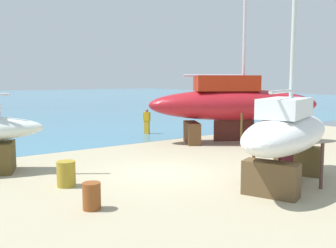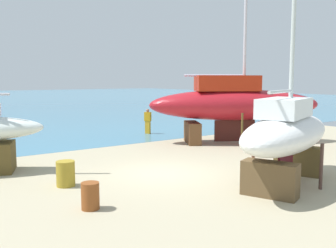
{
  "view_description": "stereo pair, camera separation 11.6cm",
  "coord_description": "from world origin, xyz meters",
  "px_view_note": "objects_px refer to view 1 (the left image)",
  "views": [
    {
      "loc": [
        -8.54,
        -12.22,
        3.73
      ],
      "look_at": [
        1.37,
        1.45,
        1.75
      ],
      "focal_mm": 40.91,
      "sensor_mm": 36.0,
      "label": 1
    },
    {
      "loc": [
        -8.44,
        -12.29,
        3.73
      ],
      "look_at": [
        1.37,
        1.45,
        1.75
      ],
      "focal_mm": 40.91,
      "sensor_mm": 36.0,
      "label": 2
    }
  ],
  "objects_px": {
    "sailboat_small_center": "(234,104)",
    "worker": "(147,121)",
    "barrel_by_slipway": "(92,196)",
    "barrel_tar_black": "(66,174)",
    "sailboat_large_starboard": "(287,134)"
  },
  "relations": [
    {
      "from": "worker",
      "to": "sailboat_small_center",
      "type": "bearing_deg",
      "value": 80.23
    },
    {
      "from": "barrel_by_slipway",
      "to": "sailboat_large_starboard",
      "type": "bearing_deg",
      "value": -13.03
    },
    {
      "from": "sailboat_small_center",
      "to": "worker",
      "type": "xyz_separation_m",
      "value": [
        -2.23,
        6.0,
        -1.41
      ]
    },
    {
      "from": "barrel_tar_black",
      "to": "barrel_by_slipway",
      "type": "bearing_deg",
      "value": -96.21
    },
    {
      "from": "worker",
      "to": "sailboat_large_starboard",
      "type": "bearing_deg",
      "value": 47.93
    },
    {
      "from": "sailboat_large_starboard",
      "to": "barrel_by_slipway",
      "type": "distance_m",
      "value": 7.09
    },
    {
      "from": "sailboat_small_center",
      "to": "barrel_by_slipway",
      "type": "xyz_separation_m",
      "value": [
        -11.86,
        -6.01,
        -1.9
      ]
    },
    {
      "from": "sailboat_small_center",
      "to": "barrel_by_slipway",
      "type": "bearing_deg",
      "value": -123.73
    },
    {
      "from": "barrel_tar_black",
      "to": "sailboat_small_center",
      "type": "bearing_deg",
      "value": 15.85
    },
    {
      "from": "barrel_by_slipway",
      "to": "barrel_tar_black",
      "type": "relative_size",
      "value": 0.88
    },
    {
      "from": "sailboat_small_center",
      "to": "barrel_by_slipway",
      "type": "height_order",
      "value": "sailboat_small_center"
    },
    {
      "from": "sailboat_large_starboard",
      "to": "barrel_tar_black",
      "type": "bearing_deg",
      "value": 124.84
    },
    {
      "from": "sailboat_large_starboard",
      "to": "worker",
      "type": "distance_m",
      "value": 13.91
    },
    {
      "from": "sailboat_small_center",
      "to": "barrel_tar_black",
      "type": "bearing_deg",
      "value": -134.78
    },
    {
      "from": "sailboat_small_center",
      "to": "sailboat_large_starboard",
      "type": "height_order",
      "value": "sailboat_small_center"
    }
  ]
}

